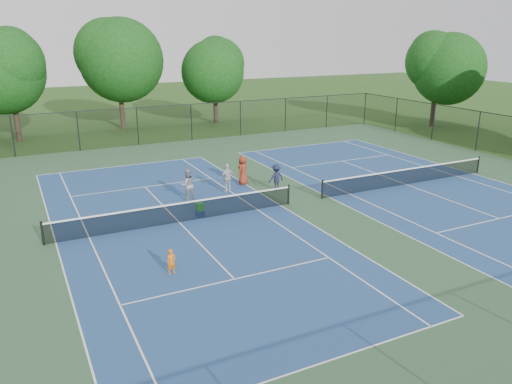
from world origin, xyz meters
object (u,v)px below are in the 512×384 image
tree_side_e (438,64)px  ball_crate (200,213)px  child_player (171,262)px  ball_hopper (200,207)px  tree_back_a (9,67)px  tree_back_b (118,56)px  bystander_a (227,178)px  tree_back_c (215,67)px  bystander_c (243,170)px  instructor (187,185)px  bystander_b (276,177)px

tree_side_e → ball_crate: 32.34m
child_player → ball_hopper: bearing=49.9°
tree_back_a → tree_back_b: (9.00, 2.00, 0.56)m
bystander_a → child_player: bearing=45.5°
tree_back_c → tree_side_e: tree_side_e is taller
tree_back_b → tree_back_c: size_ratio=1.19×
tree_back_b → child_player: tree_back_b is taller
bystander_c → ball_crate: size_ratio=4.28×
ball_hopper → instructor: bearing=84.2°
tree_side_e → instructor: bearing=-158.9°
bystander_b → ball_hopper: (-5.35, -2.07, -0.29)m
ball_crate → bystander_c: bearing=43.7°
tree_back_b → tree_side_e: 29.56m
tree_back_c → bystander_c: (-6.63, -20.62, -4.62)m
bystander_b → tree_back_a: bearing=-68.2°
tree_side_e → instructor: 30.98m
tree_back_c → instructor: bearing=-115.6°
tree_back_a → instructor: (7.47, -21.02, -5.16)m
bystander_c → tree_back_b: bearing=-117.3°
tree_back_b → ball_hopper: tree_back_b is taller
tree_back_c → tree_side_e: 21.10m
child_player → tree_back_a: bearing=88.1°
bystander_b → ball_crate: (-5.35, -2.07, -0.62)m
tree_back_a → tree_side_e: 37.36m
bystander_b → ball_crate: bystander_b is taller
tree_back_c → bystander_b: (-5.44, -22.53, -4.72)m
bystander_b → tree_back_b: bearing=-89.8°
child_player → instructor: 8.61m
ball_hopper → bystander_c: bearing=43.7°
bystander_c → ball_hopper: bearing=10.2°
tree_side_e → child_player: 37.47m
tree_back_b → bystander_c: (2.37, -21.62, -5.73)m
tree_back_c → ball_hopper: tree_back_c is taller
tree_back_a → bystander_c: size_ratio=5.30×
bystander_a → tree_back_b: bearing=-97.0°
instructor → tree_back_b: bearing=-96.1°
tree_back_c → bystander_a: (-8.05, -21.63, -4.66)m
tree_back_a → tree_side_e: size_ratio=1.03×
tree_back_c → child_player: tree_back_c is taller
bystander_c → bystander_a: bearing=1.8°
bystander_c → ball_crate: bearing=10.2°
tree_side_e → ball_hopper: size_ratio=23.15×
bystander_b → ball_hopper: bystander_b is taller
tree_back_c → instructor: (-10.53, -22.02, -4.61)m
tree_back_a → bystander_a: bearing=-64.2°
tree_back_b → instructor: tree_back_b is taller
bystander_a → bystander_b: bearing=151.4°
instructor → bystander_b: instructor is taller
instructor → bystander_c: 4.15m
tree_back_c → bystander_c: 22.14m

